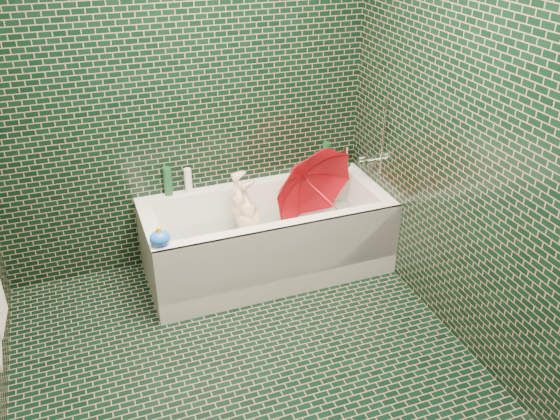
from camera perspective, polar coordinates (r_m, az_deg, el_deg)
name	(u,v)px	position (r m, az deg, el deg)	size (l,w,h in m)	color
floor	(252,380)	(3.51, -2.69, -16.02)	(2.80, 2.80, 0.00)	black
wall_back	(182,95)	(4.03, -9.43, 10.90)	(2.80, 2.80, 0.00)	black
wall_front	(402,399)	(1.73, 11.62, -17.36)	(2.80, 2.80, 0.00)	black
wall_right	(478,145)	(3.35, 18.55, 5.92)	(2.80, 2.80, 0.00)	black
bathtub	(267,245)	(4.23, -1.21, -3.35)	(1.70, 0.75, 0.55)	white
bath_mat	(267,250)	(4.28, -1.28, -3.86)	(1.35, 0.47, 0.01)	green
water	(267,233)	(4.20, -1.30, -2.21)	(1.48, 0.53, 0.00)	silver
faucet	(374,156)	(4.28, 9.04, 5.17)	(0.18, 0.19, 0.55)	silver
child	(252,235)	(4.17, -2.67, -2.38)	(0.33, 0.22, 0.91)	#E9B792
umbrella	(323,196)	(4.19, 4.17, 1.37)	(0.64, 0.64, 0.56)	red
soap_bottle_a	(338,168)	(4.58, 5.63, 4.00)	(0.09, 0.09, 0.24)	white
soap_bottle_b	(343,167)	(4.62, 6.04, 4.17)	(0.10, 0.10, 0.21)	#401E70
soap_bottle_c	(344,168)	(4.59, 6.18, 4.04)	(0.14, 0.14, 0.17)	#124020
bottle_right_tall	(326,157)	(4.48, 4.46, 5.10)	(0.06, 0.06, 0.23)	#124020
bottle_right_pump	(346,156)	(4.58, 6.35, 5.17)	(0.05, 0.05, 0.17)	silver
bottle_left_tall	(168,181)	(4.20, -10.76, 2.74)	(0.06, 0.06, 0.21)	#124020
bottle_left_short	(188,180)	(4.22, -8.83, 2.83)	(0.05, 0.05, 0.18)	white
rubber_duck	(326,165)	(4.54, 4.48, 4.38)	(0.12, 0.10, 0.09)	#FFAE1A
bath_toy	(160,238)	(3.64, -11.49, -2.66)	(0.15, 0.14, 0.12)	blue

